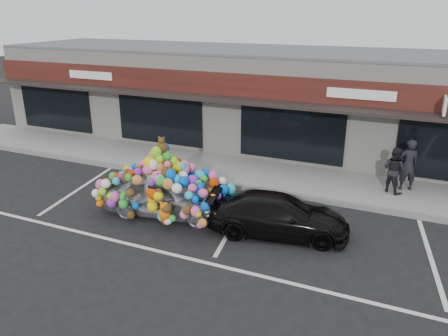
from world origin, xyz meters
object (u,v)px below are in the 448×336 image
at_px(toy_car, 165,190).
at_px(black_sedan, 278,215).
at_px(pedestrian_b, 394,170).
at_px(pedestrian_a, 408,165).

relative_size(toy_car, black_sedan, 1.09).
relative_size(toy_car, pedestrian_b, 2.72).
xyz_separation_m(toy_car, pedestrian_a, (6.74, 4.67, 0.24)).
xyz_separation_m(black_sedan, pedestrian_b, (2.76, 4.10, 0.37)).
bearing_deg(toy_car, pedestrian_a, -63.53).
xyz_separation_m(black_sedan, pedestrian_a, (3.17, 4.51, 0.47)).
bearing_deg(black_sedan, toy_car, 81.75).
bearing_deg(pedestrian_b, toy_car, 64.99).
bearing_deg(pedestrian_a, toy_car, 12.34).
bearing_deg(toy_car, black_sedan, -95.71).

